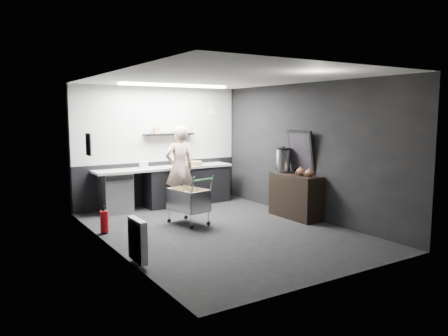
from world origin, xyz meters
TOP-DOWN VIEW (x-y plane):
  - floor at (0.00, 0.00)m, footprint 5.50×5.50m
  - ceiling at (0.00, 0.00)m, footprint 5.50×5.50m
  - wall_back at (0.00, 2.75)m, footprint 5.50×0.00m
  - wall_front at (0.00, -2.75)m, footprint 5.50×0.00m
  - wall_left at (-2.00, 0.00)m, footprint 0.00×5.50m
  - wall_right at (2.00, 0.00)m, footprint 0.00×5.50m
  - kitchen_wall_panel at (0.00, 2.73)m, footprint 3.95×0.02m
  - dado_panel at (0.00, 2.73)m, footprint 3.95×0.02m
  - floating_shelf at (0.20, 2.62)m, footprint 1.20×0.22m
  - wall_clock at (1.40, 2.72)m, footprint 0.20×0.03m
  - poster at (-1.98, 1.30)m, footprint 0.02×0.30m
  - poster_red_band at (-1.98, 1.30)m, footprint 0.02×0.22m
  - radiator at (-1.94, -0.90)m, footprint 0.10×0.50m
  - ceiling_strip at (0.00, 1.85)m, footprint 2.40×0.20m
  - prep_counter at (0.14, 2.42)m, footprint 3.20×0.61m
  - person at (0.14, 1.97)m, footprint 0.68×0.46m
  - shopping_cart at (-0.30, 0.74)m, footprint 0.65×0.93m
  - sideboard at (1.77, 0.06)m, footprint 0.50×1.18m
  - fire_extinguisher at (-1.85, 0.94)m, footprint 0.14×0.14m
  - cardboard_box at (0.65, 2.37)m, footprint 0.56×0.50m
  - pink_tub at (0.36, 2.42)m, footprint 0.19×0.19m
  - white_container at (-0.53, 2.37)m, footprint 0.20×0.17m

SIDE VIEW (x-z plane):
  - floor at x=0.00m, z-range 0.00..0.00m
  - fire_extinguisher at x=-1.85m, z-range -0.01..0.46m
  - radiator at x=-1.94m, z-range 0.05..0.65m
  - shopping_cart at x=-0.30m, z-range -0.02..0.89m
  - prep_counter at x=0.14m, z-range 0.01..0.91m
  - dado_panel at x=0.00m, z-range 0.00..1.00m
  - sideboard at x=1.77m, z-range -0.32..1.44m
  - person at x=0.14m, z-range 0.00..1.83m
  - cardboard_box at x=0.65m, z-range 0.90..0.99m
  - white_container at x=-0.53m, z-range 0.90..1.05m
  - pink_tub at x=0.36m, z-range 0.90..1.09m
  - wall_back at x=0.00m, z-range -1.40..4.10m
  - wall_front at x=0.00m, z-range -1.40..4.10m
  - wall_left at x=-2.00m, z-range -1.40..4.10m
  - wall_right at x=2.00m, z-range -1.40..4.10m
  - poster at x=-1.98m, z-range 1.35..1.75m
  - floating_shelf at x=0.20m, z-range 1.60..1.64m
  - poster_red_band at x=-1.98m, z-range 1.57..1.67m
  - kitchen_wall_panel at x=0.00m, z-range 1.00..2.70m
  - wall_clock at x=1.40m, z-range 2.05..2.25m
  - ceiling_strip at x=0.00m, z-range 2.65..2.69m
  - ceiling at x=0.00m, z-range 2.70..2.70m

